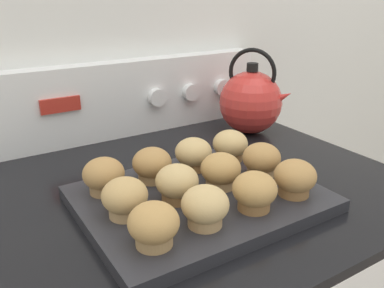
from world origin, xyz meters
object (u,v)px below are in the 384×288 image
object	(u,v)px
muffin_r0_c0	(154,225)
muffin_r2_c3	(230,146)
muffin_r1_c1	(177,183)
muffin_r2_c0	(104,176)
muffin_r1_c3	(261,160)
muffin_r2_c1	(152,165)
tea_kettle	(251,101)
muffin_r2_c2	(193,154)
muffin_r0_c3	(295,178)
muffin_r0_c2	(254,192)
muffin_r1_c0	(125,198)
muffin_pan	(199,199)
muffin_r0_c1	(205,207)
muffin_r1_c2	(220,171)

from	to	relation	value
muffin_r0_c0	muffin_r2_c3	size ratio (longest dim) A/B	1.00
muffin_r1_c1	muffin_r2_c0	bearing A→B (deg)	135.37
muffin_r1_c3	muffin_r2_c1	bearing A→B (deg)	154.39
tea_kettle	muffin_r2_c0	bearing A→B (deg)	-160.90
muffin_r0_c0	muffin_r2_c2	bearing A→B (deg)	45.71
muffin_r2_c2	muffin_r2_c3	xyz separation A→B (m)	(0.09, -0.00, 0.00)
muffin_r2_c0	muffin_r0_c3	bearing A→B (deg)	-33.58
muffin_r0_c0	muffin_r2_c2	world-z (taller)	same
muffin_r2_c2	tea_kettle	distance (m)	0.32
muffin_r0_c2	muffin_r1_c0	distance (m)	0.20
muffin_pan	muffin_r2_c3	xyz separation A→B (m)	(0.13, 0.09, 0.04)
muffin_pan	muffin_r0_c3	bearing A→B (deg)	-33.80
muffin_r0_c1	muffin_r2_c1	bearing A→B (deg)	89.28
muffin_r0_c2	muffin_r1_c1	world-z (taller)	same
muffin_r0_c2	muffin_r0_c3	distance (m)	0.09
muffin_r2_c3	muffin_r1_c3	bearing A→B (deg)	-86.51
muffin_r0_c2	muffin_r2_c0	bearing A→B (deg)	134.89
muffin_r2_c0	tea_kettle	bearing A→B (deg)	19.10
muffin_r1_c0	muffin_r2_c1	xyz separation A→B (m)	(0.09, 0.09, 0.00)
muffin_r0_c2	muffin_r1_c3	distance (m)	0.13
muffin_r2_c0	tea_kettle	xyz separation A→B (m)	(0.45, 0.16, 0.03)
muffin_pan	muffin_r2_c2	bearing A→B (deg)	63.95
muffin_r1_c3	muffin_r2_c3	size ratio (longest dim) A/B	1.00
muffin_pan	muffin_r1_c3	world-z (taller)	muffin_r1_c3
muffin_r1_c1	muffin_r1_c3	bearing A→B (deg)	0.17
muffin_r1_c1	muffin_r2_c3	xyz separation A→B (m)	(0.18, 0.09, 0.00)
muffin_pan	muffin_r1_c2	bearing A→B (deg)	1.07
muffin_r1_c3	muffin_r2_c2	distance (m)	0.13
muffin_r0_c3	muffin_r1_c2	distance (m)	0.13
muffin_r1_c0	muffin_r2_c2	bearing A→B (deg)	26.87
muffin_r0_c1	muffin_r0_c3	xyz separation A→B (m)	(0.18, -0.00, 0.00)
muffin_r1_c2	tea_kettle	xyz separation A→B (m)	(0.27, 0.25, 0.03)
muffin_r0_c2	muffin_r0_c3	xyz separation A→B (m)	(0.09, 0.00, 0.00)
muffin_r1_c0	tea_kettle	world-z (taller)	tea_kettle
muffin_r0_c1	muffin_r1_c3	distance (m)	0.21
muffin_r0_c0	muffin_r1_c2	bearing A→B (deg)	27.58
muffin_r0_c3	muffin_r2_c3	xyz separation A→B (m)	(-0.00, 0.18, 0.00)
muffin_r0_c0	muffin_r2_c0	size ratio (longest dim) A/B	1.00
muffin_r0_c2	tea_kettle	distance (m)	0.44
muffin_r0_c3	muffin_r2_c3	distance (m)	0.18
muffin_r1_c2	tea_kettle	distance (m)	0.37
muffin_r1_c2	muffin_r2_c1	size ratio (longest dim) A/B	1.00
muffin_r2_c2	muffin_r2_c3	bearing A→B (deg)	-1.09
muffin_r2_c0	tea_kettle	size ratio (longest dim) A/B	0.33
muffin_r2_c1	muffin_r2_c3	bearing A→B (deg)	0.45
muffin_r0_c0	muffin_r2_c0	bearing A→B (deg)	90.71
muffin_r0_c1	muffin_r2_c2	distance (m)	0.20
muffin_r0_c1	muffin_r1_c2	world-z (taller)	same
muffin_r0_c1	muffin_r2_c3	bearing A→B (deg)	44.57
muffin_r2_c2	muffin_r1_c3	bearing A→B (deg)	-44.25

